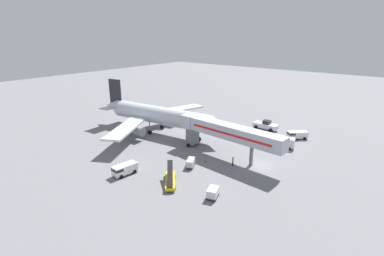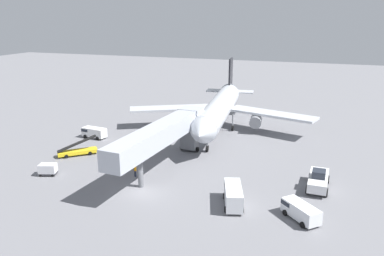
# 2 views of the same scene
# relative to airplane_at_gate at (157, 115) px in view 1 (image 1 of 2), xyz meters

# --- Properties ---
(ground_plane) EXTENTS (300.00, 300.00, 0.00)m
(ground_plane) POSITION_rel_airplane_at_gate_xyz_m (-1.87, -29.60, -4.54)
(ground_plane) COLOR slate
(airplane_at_gate) EXTENTS (36.38, 37.39, 12.39)m
(airplane_at_gate) POSITION_rel_airplane_at_gate_xyz_m (0.00, 0.00, 0.00)
(airplane_at_gate) COLOR silver
(airplane_at_gate) RESTS_ON ground
(jet_bridge) EXTENTS (5.17, 24.04, 7.08)m
(jet_bridge) POSITION_rel_airplane_at_gate_xyz_m (-2.33, -21.36, 0.82)
(jet_bridge) COLOR #B2B7C1
(jet_bridge) RESTS_ON ground
(pushback_tug) EXTENTS (2.77, 6.45, 2.62)m
(pushback_tug) POSITION_rel_airplane_at_gate_xyz_m (18.89, -20.92, -3.33)
(pushback_tug) COLOR white
(pushback_tug) RESTS_ON ground
(belt_loader_truck) EXTENTS (5.63, 5.31, 3.01)m
(belt_loader_truck) POSITION_rel_airplane_at_gate_xyz_m (-17.76, -20.68, -3.79)
(belt_loader_truck) COLOR yellow
(belt_loader_truck) RESTS_ON ground
(service_van_outer_left) EXTENTS (3.48, 5.83, 2.32)m
(service_van_outer_left) POSITION_rel_airplane_at_gate_xyz_m (9.59, -28.82, -3.22)
(service_van_outer_left) COLOR silver
(service_van_outer_left) RESTS_ON ground
(service_van_near_center) EXTENTS (4.58, 4.62, 1.83)m
(service_van_near_center) POSITION_rel_airplane_at_gate_xyz_m (17.28, -29.72, -3.48)
(service_van_near_center) COLOR white
(service_van_near_center) RESTS_ON ground
(service_van_far_left) EXTENTS (4.65, 2.45, 1.89)m
(service_van_far_left) POSITION_rel_airplane_at_gate_xyz_m (-20.39, -11.98, -3.45)
(service_van_far_left) COLOR white
(service_van_far_left) RESTS_ON ground
(baggage_cart_rear_left) EXTENTS (3.04, 2.39, 1.54)m
(baggage_cart_rear_left) POSITION_rel_airplane_at_gate_xyz_m (-10.54, -19.31, -3.69)
(baggage_cart_rear_left) COLOR #38383D
(baggage_cart_rear_left) RESTS_ON ground
(baggage_cart_outer_right) EXTENTS (2.67, 2.13, 1.60)m
(baggage_cart_outer_right) POSITION_rel_airplane_at_gate_xyz_m (-16.90, -28.78, -3.66)
(baggage_cart_outer_right) COLOR #38383D
(baggage_cart_outer_right) RESTS_ON ground
(ground_crew_worker_foreground) EXTENTS (0.50, 0.50, 1.85)m
(ground_crew_worker_foreground) POSITION_rel_airplane_at_gate_xyz_m (-5.08, -25.30, -3.56)
(ground_crew_worker_foreground) COLOR #1E2333
(ground_crew_worker_foreground) RESTS_ON ground
(safety_cone_alpha) EXTENTS (0.43, 0.43, 0.66)m
(safety_cone_alpha) POSITION_rel_airplane_at_gate_xyz_m (-6.85, -20.04, -4.21)
(safety_cone_alpha) COLOR black
(safety_cone_alpha) RESTS_ON ground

